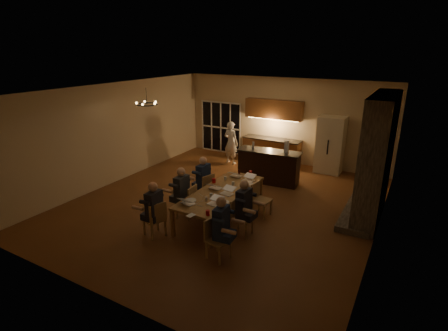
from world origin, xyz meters
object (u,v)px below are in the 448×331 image
chair_left_near (154,219)px  chair_right_mid (242,218)px  person_right_mid (244,208)px  person_left_mid (182,193)px  can_cola (239,172)px  chair_left_far (204,188)px  bar_island (269,167)px  chair_right_near (219,240)px  standing_person (231,143)px  person_left_near (154,210)px  plate_near (223,202)px  dining_table (221,204)px  refrigerator (330,145)px  can_silver (206,199)px  laptop_f (248,177)px  person_right_near (221,227)px  bar_blender (287,147)px  laptop_c (215,184)px  laptop_e (236,173)px  mug_front (211,195)px  plate_far (249,184)px  plate_left (191,200)px  mug_back (225,178)px  mug_mid (233,183)px  chandelier (147,104)px  laptop_a (188,199)px  redcup_near (208,213)px  redcup_mid (214,181)px  bar_bottle (253,145)px  chair_right_far (262,200)px  laptop_b (214,200)px  laptop_d (227,190)px

chair_left_near → chair_right_mid: (1.78, 1.06, 0.00)m
chair_right_mid → person_right_mid: bearing=-27.0°
person_left_mid → can_cola: bearing=160.2°
chair_left_far → bar_island: bearing=174.0°
chair_right_near → standing_person: 6.39m
person_left_near → plate_near: 1.61m
dining_table → refrigerator: bearing=72.6°
refrigerator → plate_near: size_ratio=7.16×
chair_right_near → can_silver: size_ratio=7.42×
chair_left_near → person_right_mid: (1.79, 1.09, 0.24)m
chair_left_far → laptop_f: size_ratio=2.78×
dining_table → bar_island: size_ratio=1.44×
person_left_near → person_right_mid: bearing=120.4°
person_right_near → bar_blender: (-0.26, 4.56, 0.59)m
laptop_c → chair_right_near: bearing=123.8°
bar_island → laptop_e: (-0.25, -1.81, 0.32)m
person_left_near → laptop_e: bearing=163.6°
mug_front → plate_far: 1.31m
person_right_near → can_silver: bearing=43.0°
plate_left → refrigerator: bearing=72.0°
mug_back → bar_blender: size_ratio=0.25×
chair_left_near → chair_right_near: 1.79m
chair_right_mid → mug_mid: bearing=36.5°
person_left_near → plate_left: size_ratio=5.04×
laptop_e → mug_front: bearing=97.4°
chair_left_near → chandelier: chandelier is taller
laptop_a → redcup_near: (0.73, -0.28, -0.05)m
redcup_mid → chair_right_mid: bearing=-34.5°
bar_bottle → laptop_a: bearing=-87.6°
mug_mid → mug_back: same height
laptop_e → chandelier: bearing=24.8°
can_silver → bar_blender: size_ratio=0.30×
chair_left_near → chair_left_far: size_ratio=1.00×
person_right_near → chandelier: (-3.37, 1.74, 2.06)m
plate_left → can_silver: bearing=22.5°
chair_right_far → mug_front: chair_right_far is taller
chair_left_near → laptop_b: size_ratio=2.78×
standing_person → can_silver: size_ratio=13.62×
bar_island → person_left_mid: person_left_mid is taller
chair_left_near → mug_back: 2.42m
dining_table → can_cola: 1.44m
laptop_d → laptop_e: 1.30m
chair_right_mid → laptop_d: laptop_d is taller
can_silver → person_right_mid: bearing=15.9°
plate_near → person_left_near: bearing=-140.3°
bar_island → laptop_b: (0.18, -3.73, 0.32)m
laptop_c → plate_far: laptop_c is taller
chair_left_near → mug_front: size_ratio=8.90×
person_left_near → mug_front: bearing=142.2°
plate_far → laptop_d: bearing=-103.6°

